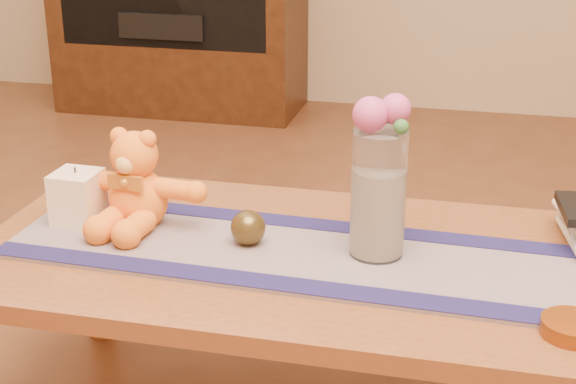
% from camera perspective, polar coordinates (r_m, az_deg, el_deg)
% --- Properties ---
extents(coffee_table_top, '(1.40, 0.70, 0.04)m').
position_cam_1_polar(coffee_table_top, '(1.78, 1.57, -4.65)').
color(coffee_table_top, brown).
rests_on(coffee_table_top, floor).
extents(table_leg_bl, '(0.07, 0.07, 0.41)m').
position_cam_1_polar(table_leg_bl, '(2.32, -12.66, -4.83)').
color(table_leg_bl, brown).
rests_on(table_leg_bl, floor).
extents(persian_runner, '(1.21, 0.39, 0.01)m').
position_cam_1_polar(persian_runner, '(1.75, 0.59, -4.11)').
color(persian_runner, '#192248').
rests_on(persian_runner, coffee_table_top).
extents(runner_border_near, '(1.20, 0.10, 0.00)m').
position_cam_1_polar(runner_border_near, '(1.63, -0.71, -6.07)').
color(runner_border_near, '#191643').
rests_on(runner_border_near, persian_runner).
extents(runner_border_far, '(1.20, 0.10, 0.00)m').
position_cam_1_polar(runner_border_far, '(1.88, 1.71, -2.13)').
color(runner_border_far, '#191643').
rests_on(runner_border_far, persian_runner).
extents(teddy_bear, '(0.32, 0.28, 0.20)m').
position_cam_1_polar(teddy_bear, '(1.88, -10.02, 0.84)').
color(teddy_bear, orange).
rests_on(teddy_bear, persian_runner).
extents(pillar_candle, '(0.10, 0.10, 0.12)m').
position_cam_1_polar(pillar_candle, '(1.93, -13.83, -0.34)').
color(pillar_candle, '#FFE2BB').
rests_on(pillar_candle, persian_runner).
extents(candle_wick, '(0.00, 0.00, 0.01)m').
position_cam_1_polar(candle_wick, '(1.91, -14.00, 1.44)').
color(candle_wick, black).
rests_on(candle_wick, pillar_candle).
extents(glass_vase, '(0.11, 0.11, 0.26)m').
position_cam_1_polar(glass_vase, '(1.70, 6.04, -0.13)').
color(glass_vase, silver).
rests_on(glass_vase, persian_runner).
extents(potpourri_fill, '(0.09, 0.09, 0.18)m').
position_cam_1_polar(potpourri_fill, '(1.72, 5.99, -1.34)').
color(potpourri_fill, beige).
rests_on(potpourri_fill, glass_vase).
extents(rose_left, '(0.07, 0.07, 0.07)m').
position_cam_1_polar(rose_left, '(1.64, 5.52, 5.16)').
color(rose_left, '#BE437A').
rests_on(rose_left, glass_vase).
extents(rose_right, '(0.06, 0.06, 0.06)m').
position_cam_1_polar(rose_right, '(1.65, 7.16, 5.52)').
color(rose_right, '#BE437A').
rests_on(rose_right, glass_vase).
extents(blue_flower_back, '(0.04, 0.04, 0.04)m').
position_cam_1_polar(blue_flower_back, '(1.68, 6.75, 5.27)').
color(blue_flower_back, '#444595').
rests_on(blue_flower_back, glass_vase).
extents(blue_flower_side, '(0.04, 0.04, 0.04)m').
position_cam_1_polar(blue_flower_side, '(1.68, 5.31, 4.97)').
color(blue_flower_side, '#444595').
rests_on(blue_flower_side, glass_vase).
extents(leaf_sprig, '(0.03, 0.03, 0.03)m').
position_cam_1_polar(leaf_sprig, '(1.63, 7.53, 4.33)').
color(leaf_sprig, '#33662D').
rests_on(leaf_sprig, glass_vase).
extents(bronze_ball, '(0.08, 0.08, 0.07)m').
position_cam_1_polar(bronze_ball, '(1.77, -2.67, -2.38)').
color(bronze_ball, '#473817').
rests_on(bronze_ball, persian_runner).
extents(book_bottom, '(0.20, 0.25, 0.02)m').
position_cam_1_polar(book_bottom, '(1.89, 18.07, -3.04)').
color(book_bottom, beige).
rests_on(book_bottom, coffee_table_top).
extents(book_lower, '(0.17, 0.23, 0.02)m').
position_cam_1_polar(book_lower, '(1.88, 18.30, -2.56)').
color(book_lower, beige).
rests_on(book_lower, book_bottom).
extents(book_upper, '(0.21, 0.25, 0.02)m').
position_cam_1_polar(book_upper, '(1.88, 18.00, -1.94)').
color(book_upper, beige).
rests_on(book_upper, book_lower).
extents(book_top, '(0.18, 0.23, 0.02)m').
position_cam_1_polar(book_top, '(1.87, 18.39, -1.47)').
color(book_top, beige).
rests_on(book_top, book_upper).
extents(tv_remote, '(0.06, 0.16, 0.02)m').
position_cam_1_polar(tv_remote, '(1.86, 18.38, -1.07)').
color(tv_remote, black).
rests_on(tv_remote, book_top).
extents(amber_dish, '(0.13, 0.13, 0.03)m').
position_cam_1_polar(amber_dish, '(1.55, 18.40, -8.57)').
color(amber_dish, '#BF5914').
rests_on(amber_dish, coffee_table_top).
extents(stereo_lower, '(0.42, 0.28, 0.12)m').
position_cam_1_polar(stereo_lower, '(4.26, -7.82, 11.16)').
color(stereo_lower, black).
rests_on(stereo_lower, media_cabinet).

